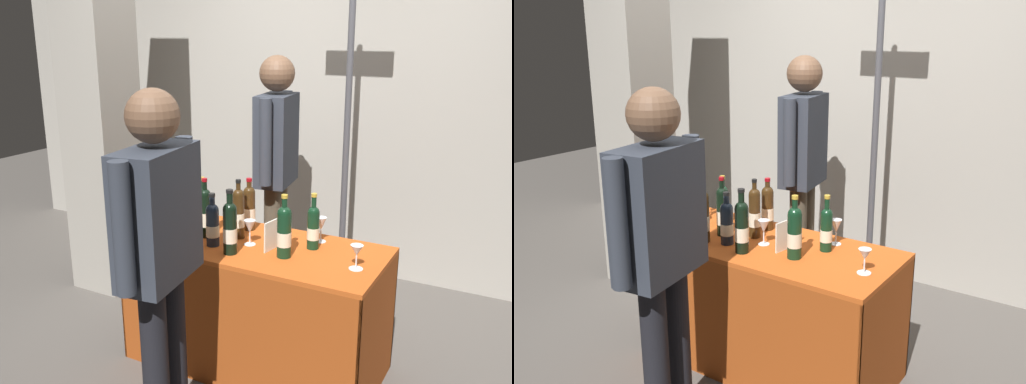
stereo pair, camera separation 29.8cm
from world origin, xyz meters
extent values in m
plane|color=#514C47|center=(0.00, 0.00, 0.00)|extent=(12.00, 12.00, 0.00)
cube|color=#9E998E|center=(0.00, 1.59, 1.60)|extent=(6.69, 0.12, 3.20)
cube|color=gray|center=(-1.50, 0.44, 1.47)|extent=(0.41, 0.41, 2.93)
cube|color=#B74C19|center=(0.00, 0.00, 0.73)|extent=(1.42, 0.65, 0.02)
cube|color=#963E14|center=(0.00, -0.32, 0.36)|extent=(1.42, 0.01, 0.72)
cube|color=#963E14|center=(0.00, 0.32, 0.36)|extent=(1.42, 0.01, 0.72)
cube|color=#963E14|center=(-0.71, 0.00, 0.36)|extent=(0.01, 0.65, 0.72)
cube|color=#963E14|center=(0.71, 0.00, 0.36)|extent=(0.01, 0.65, 0.72)
cylinder|color=black|center=(-0.43, 0.13, 0.84)|extent=(0.06, 0.06, 0.21)
sphere|color=black|center=(-0.43, 0.13, 0.95)|extent=(0.06, 0.06, 0.06)
cylinder|color=black|center=(-0.43, 0.13, 0.98)|extent=(0.03, 0.03, 0.08)
cylinder|color=#B7932D|center=(-0.43, 0.13, 1.03)|extent=(0.03, 0.03, 0.02)
cylinder|color=beige|center=(-0.43, 0.13, 0.83)|extent=(0.07, 0.07, 0.07)
cylinder|color=#192333|center=(-0.53, -0.19, 0.85)|extent=(0.06, 0.06, 0.21)
sphere|color=#192333|center=(-0.53, -0.19, 0.95)|extent=(0.06, 0.06, 0.06)
cylinder|color=#192333|center=(-0.53, -0.19, 0.99)|extent=(0.03, 0.03, 0.08)
cylinder|color=maroon|center=(-0.53, -0.19, 1.04)|extent=(0.03, 0.03, 0.02)
cylinder|color=beige|center=(-0.53, -0.19, 0.83)|extent=(0.07, 0.07, 0.07)
cylinder|color=#38230F|center=(-0.15, 0.19, 0.85)|extent=(0.07, 0.07, 0.23)
sphere|color=#38230F|center=(-0.15, 0.19, 0.97)|extent=(0.07, 0.07, 0.07)
cylinder|color=#38230F|center=(-0.15, 0.19, 1.00)|extent=(0.03, 0.03, 0.07)
cylinder|color=maroon|center=(-0.15, 0.19, 1.04)|extent=(0.03, 0.03, 0.02)
cylinder|color=beige|center=(-0.15, 0.19, 0.84)|extent=(0.07, 0.07, 0.07)
cylinder|color=#38230F|center=(-0.14, 0.04, 0.87)|extent=(0.07, 0.07, 0.25)
sphere|color=#38230F|center=(-0.14, 0.04, 1.00)|extent=(0.06, 0.06, 0.06)
cylinder|color=#38230F|center=(-0.14, 0.04, 1.03)|extent=(0.03, 0.03, 0.07)
cylinder|color=black|center=(-0.14, 0.04, 1.07)|extent=(0.03, 0.03, 0.02)
cylinder|color=beige|center=(-0.14, 0.04, 0.85)|extent=(0.07, 0.07, 0.08)
cylinder|color=black|center=(0.30, 0.09, 0.84)|extent=(0.07, 0.07, 0.20)
sphere|color=black|center=(0.30, 0.09, 0.95)|extent=(0.06, 0.06, 0.06)
cylinder|color=black|center=(0.30, 0.09, 0.99)|extent=(0.03, 0.03, 0.09)
cylinder|color=#B7932D|center=(0.30, 0.09, 1.04)|extent=(0.03, 0.03, 0.02)
cylinder|color=beige|center=(0.30, 0.09, 0.83)|extent=(0.07, 0.07, 0.07)
cylinder|color=#192333|center=(-0.20, -0.13, 0.84)|extent=(0.07, 0.07, 0.20)
sphere|color=#192333|center=(-0.20, -0.13, 0.94)|extent=(0.07, 0.07, 0.07)
cylinder|color=#192333|center=(-0.20, -0.13, 0.98)|extent=(0.03, 0.03, 0.08)
cylinder|color=black|center=(-0.20, -0.13, 1.03)|extent=(0.04, 0.04, 0.02)
cylinder|color=beige|center=(-0.20, -0.13, 0.83)|extent=(0.07, 0.07, 0.06)
cylinder|color=black|center=(-0.06, -0.18, 0.86)|extent=(0.07, 0.07, 0.24)
sphere|color=black|center=(-0.06, -0.18, 0.99)|extent=(0.07, 0.07, 0.07)
cylinder|color=black|center=(-0.06, -0.18, 1.03)|extent=(0.03, 0.03, 0.09)
cylinder|color=black|center=(-0.06, -0.18, 1.08)|extent=(0.04, 0.04, 0.02)
cylinder|color=beige|center=(-0.06, -0.18, 0.84)|extent=(0.08, 0.08, 0.08)
cylinder|color=#38230F|center=(-0.33, -0.17, 0.87)|extent=(0.07, 0.07, 0.26)
sphere|color=#38230F|center=(-0.33, -0.17, 1.00)|extent=(0.07, 0.07, 0.07)
cylinder|color=#38230F|center=(-0.33, -0.17, 1.04)|extent=(0.03, 0.03, 0.08)
cylinder|color=maroon|center=(-0.33, -0.17, 1.08)|extent=(0.04, 0.04, 0.02)
cylinder|color=beige|center=(-0.33, -0.17, 0.85)|extent=(0.07, 0.07, 0.08)
cylinder|color=black|center=(0.21, -0.09, 0.86)|extent=(0.08, 0.08, 0.24)
sphere|color=black|center=(0.21, -0.09, 0.98)|extent=(0.07, 0.07, 0.07)
cylinder|color=black|center=(0.21, -0.09, 1.02)|extent=(0.03, 0.03, 0.08)
cylinder|color=#B7932D|center=(0.21, -0.09, 1.07)|extent=(0.03, 0.03, 0.02)
cylinder|color=beige|center=(0.21, -0.09, 0.84)|extent=(0.08, 0.08, 0.08)
cylinder|color=black|center=(-0.31, -0.03, 0.87)|extent=(0.07, 0.07, 0.25)
sphere|color=black|center=(-0.31, -0.03, 0.99)|extent=(0.06, 0.06, 0.06)
cylinder|color=black|center=(-0.31, -0.03, 1.03)|extent=(0.03, 0.03, 0.08)
cylinder|color=maroon|center=(-0.31, -0.03, 1.08)|extent=(0.03, 0.03, 0.02)
cylinder|color=beige|center=(-0.31, -0.03, 0.85)|extent=(0.07, 0.07, 0.08)
cylinder|color=silver|center=(0.59, -0.06, 0.74)|extent=(0.07, 0.07, 0.00)
cylinder|color=silver|center=(0.59, -0.06, 0.78)|extent=(0.01, 0.01, 0.07)
cone|color=silver|center=(0.59, -0.06, 0.84)|extent=(0.06, 0.06, 0.06)
cylinder|color=silver|center=(-0.03, -0.02, 0.74)|extent=(0.06, 0.06, 0.00)
cylinder|color=silver|center=(-0.03, -0.02, 0.78)|extent=(0.01, 0.01, 0.07)
cone|color=silver|center=(-0.03, -0.02, 0.84)|extent=(0.06, 0.06, 0.07)
cylinder|color=silver|center=(0.30, 0.20, 0.74)|extent=(0.06, 0.06, 0.00)
cylinder|color=silver|center=(0.30, 0.20, 0.78)|extent=(0.01, 0.01, 0.07)
cone|color=silver|center=(0.30, 0.20, 0.85)|extent=(0.06, 0.06, 0.07)
cylinder|color=silver|center=(-0.56, 0.02, 0.82)|extent=(0.08, 0.08, 0.16)
cylinder|color=#38722D|center=(-0.58, 0.02, 0.96)|extent=(0.06, 0.02, 0.28)
ellipsoid|color=gold|center=(-0.60, 0.02, 1.11)|extent=(0.03, 0.03, 0.05)
cylinder|color=#38722D|center=(-0.56, 0.02, 0.95)|extent=(0.01, 0.05, 0.26)
ellipsoid|color=#E05B1E|center=(-0.56, 0.00, 1.09)|extent=(0.03, 0.03, 0.05)
cylinder|color=#38722D|center=(-0.56, 0.04, 0.92)|extent=(0.03, 0.03, 0.20)
ellipsoid|color=gold|center=(-0.57, 0.03, 1.02)|extent=(0.03, 0.03, 0.05)
cylinder|color=#38722D|center=(-0.55, 0.03, 0.93)|extent=(0.02, 0.03, 0.23)
ellipsoid|color=#E05B1E|center=(-0.56, 0.02, 1.05)|extent=(0.03, 0.03, 0.05)
cube|color=silver|center=(0.11, -0.01, 0.82)|extent=(0.04, 0.16, 0.16)
cylinder|color=#4C4233|center=(-0.29, 0.88, 0.43)|extent=(0.12, 0.12, 0.86)
cylinder|color=#4C4233|center=(-0.26, 0.73, 0.43)|extent=(0.12, 0.12, 0.86)
cube|color=#2D333D|center=(-0.28, 0.81, 1.16)|extent=(0.27, 0.42, 0.61)
sphere|color=brown|center=(-0.28, 0.81, 1.61)|extent=(0.24, 0.24, 0.24)
cylinder|color=#2D333D|center=(-0.31, 1.05, 1.19)|extent=(0.08, 0.08, 0.56)
cylinder|color=#2D333D|center=(-0.24, 0.57, 1.19)|extent=(0.08, 0.08, 0.56)
cylinder|color=black|center=(-0.06, -0.83, 0.41)|extent=(0.12, 0.12, 0.83)
cylinder|color=black|center=(-0.09, -0.66, 0.41)|extent=(0.12, 0.12, 0.83)
cube|color=#2D333D|center=(-0.07, -0.75, 1.12)|extent=(0.27, 0.46, 0.59)
sphere|color=brown|center=(-0.07, -0.75, 1.54)|extent=(0.23, 0.23, 0.23)
cylinder|color=#2D333D|center=(-0.04, -1.01, 1.14)|extent=(0.08, 0.08, 0.54)
cylinder|color=#2D333D|center=(-0.11, -0.49, 1.14)|extent=(0.08, 0.08, 0.54)
cylinder|color=#47474C|center=(0.14, 1.03, 1.19)|extent=(0.04, 0.04, 2.39)
camera|label=1|loc=(1.36, -2.52, 1.87)|focal=39.02mm
camera|label=2|loc=(1.61, -2.37, 1.87)|focal=39.02mm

